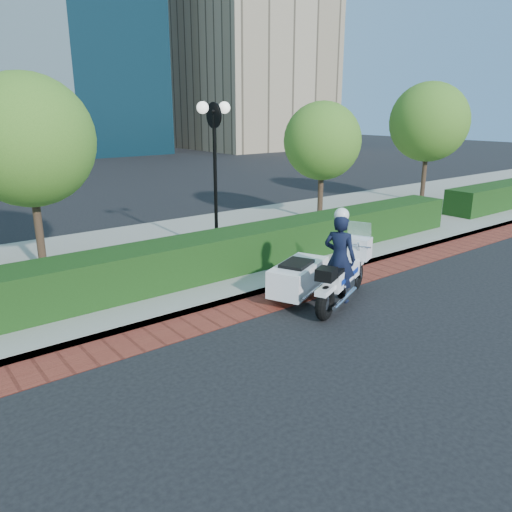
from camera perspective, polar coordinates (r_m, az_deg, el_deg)
ground at (r=10.26m, az=7.16°, el=-7.64°), size 120.00×120.00×0.00m
brick_strip at (r=11.28m, az=1.76°, el=-5.21°), size 60.00×1.00×0.01m
sidewalk at (r=14.81m, az=-9.42°, el=0.20°), size 60.00×8.00×0.15m
hedge_main at (r=12.67m, az=-4.28°, el=0.29°), size 18.00×1.20×1.00m
lamppost at (r=14.10m, az=-4.74°, el=11.50°), size 1.02×0.70×4.21m
tree_b at (r=13.46m, az=-24.64°, el=11.89°), size 3.20×3.20×4.89m
tree_c at (r=18.60m, az=7.59°, el=12.89°), size 2.80×2.80×4.30m
tree_d at (r=23.65m, az=19.16°, el=14.25°), size 3.40×3.40×5.16m
tower_right at (r=57.32m, az=-0.03°, el=26.37°), size 14.00×12.00×28.00m
police_motorcycle at (r=11.07m, az=7.73°, el=-1.65°), size 2.81×2.12×2.21m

